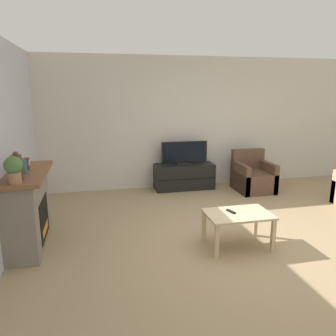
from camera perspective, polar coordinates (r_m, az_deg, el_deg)
ground_plane at (r=4.78m, az=14.71°, el=-12.15°), size 24.00×24.00×0.00m
wall_back at (r=7.02m, az=4.54°, el=7.87°), size 12.00×0.06×2.70m
fireplace at (r=4.68m, az=-23.28°, el=-6.53°), size 0.51×1.31×1.02m
mantel_vase_left at (r=4.13m, az=-24.82°, el=0.22°), size 0.12×0.12×0.33m
mantel_vase_centre_left at (r=4.43m, az=-23.99°, el=0.26°), size 0.10×0.10×0.20m
mantel_clock at (r=4.65m, az=-23.44°, el=0.71°), size 0.08×0.11×0.15m
potted_plant at (r=3.97m, az=-25.31°, el=-0.05°), size 0.20×0.20×0.31m
tv_stand at (r=6.86m, az=2.83°, el=-1.48°), size 1.23×0.45×0.53m
tv at (r=6.75m, az=2.89°, el=2.48°), size 0.96×0.18×0.48m
armchair at (r=6.96m, az=14.53°, el=-1.59°), size 0.70×0.76×0.82m
coffee_table at (r=4.43m, az=12.10°, el=-8.52°), size 0.85×0.56×0.47m
remote at (r=4.41m, az=10.88°, el=-7.44°), size 0.08×0.16×0.02m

